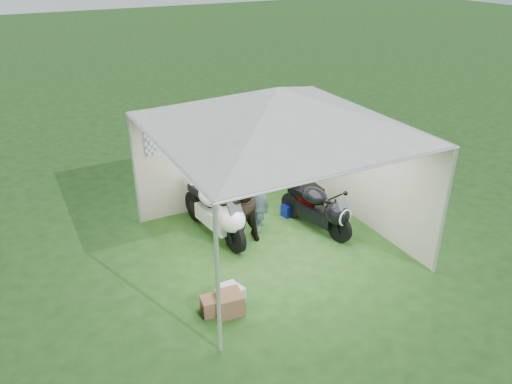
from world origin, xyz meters
TOP-DOWN VIEW (x-y plane):
  - ground at (0.00, 0.00)m, footprint 80.00×80.00m
  - canopy_tent at (-0.00, 0.03)m, footprint 5.66×5.66m
  - motorcycle_white at (-0.83, 0.77)m, footprint 0.63×2.08m
  - motorcycle_black at (1.02, 0.08)m, footprint 0.66×1.79m
  - paddock_stand at (0.84, 0.88)m, footprint 0.36×0.27m
  - person_dark_jacket at (-0.56, 0.41)m, footprint 1.01×0.86m
  - person_blue_jacket at (-0.01, 0.67)m, footprint 0.65×0.70m
  - equipment_box at (1.28, 0.87)m, footprint 0.54×0.44m
  - crate_0 at (-1.46, -1.15)m, footprint 0.48×0.42m
  - crate_1 at (-1.54, -1.32)m, footprint 0.41×0.41m
  - crate_2 at (-1.39, -0.95)m, footprint 0.27×0.23m
  - crate_3 at (-1.75, -1.22)m, footprint 0.43×0.33m

SIDE VIEW (x-z plane):
  - ground at x=0.00m, z-range 0.00..0.00m
  - crate_2 at x=-1.39m, z-range 0.00..0.20m
  - paddock_stand at x=0.84m, z-range 0.00..0.25m
  - crate_3 at x=-1.75m, z-range 0.00..0.27m
  - crate_0 at x=-1.46m, z-range 0.00..0.27m
  - crate_1 at x=-1.54m, z-range 0.00..0.34m
  - equipment_box at x=1.28m, z-range 0.00..0.53m
  - motorcycle_black at x=1.02m, z-range 0.05..0.94m
  - motorcycle_white at x=-0.83m, z-range 0.06..1.09m
  - person_blue_jacket at x=-0.01m, z-range 0.00..1.61m
  - person_dark_jacket at x=-0.56m, z-range 0.00..1.81m
  - canopy_tent at x=0.00m, z-range 1.08..4.08m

